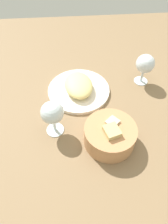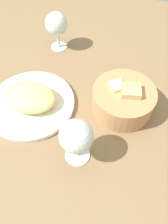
{
  "view_description": "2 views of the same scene",
  "coord_description": "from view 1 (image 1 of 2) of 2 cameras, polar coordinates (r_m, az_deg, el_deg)",
  "views": [
    {
      "loc": [
        58.5,
        -7.87,
        63.59
      ],
      "look_at": [
        9.87,
        -3.95,
        4.58
      ],
      "focal_mm": 34.47,
      "sensor_mm": 36.0,
      "label": 1
    },
    {
      "loc": [
        23.3,
        -34.27,
        50.01
      ],
      "look_at": [
        11.41,
        -4.5,
        4.43
      ],
      "focal_mm": 33.79,
      "sensor_mm": 36.0,
      "label": 2
    }
  ],
  "objects": [
    {
      "name": "ground_plane",
      "position": [
        0.87,
        2.06,
        2.8
      ],
      "size": [
        140.0,
        140.0,
        2.0
      ],
      "primitive_type": "cube",
      "color": "olive"
    },
    {
      "name": "plate",
      "position": [
        0.9,
        -1.4,
        5.76
      ],
      "size": [
        25.37,
        25.37,
        1.4
      ],
      "primitive_type": "cylinder",
      "color": "white",
      "rests_on": "ground_plane"
    },
    {
      "name": "bread_basket",
      "position": [
        0.72,
        6.88,
        -6.04
      ],
      "size": [
        17.24,
        17.24,
        9.16
      ],
      "color": "tan",
      "rests_on": "ground_plane"
    },
    {
      "name": "omelette",
      "position": [
        0.87,
        -1.44,
        7.16
      ],
      "size": [
        16.87,
        13.01,
        4.58
      ],
      "primitive_type": "ellipsoid",
      "rotation": [
        0.0,
        0.0,
        0.13
      ],
      "color": "#EBD883",
      "rests_on": "plate"
    },
    {
      "name": "lettuce_garnish",
      "position": [
        0.93,
        -2.46,
        8.86
      ],
      "size": [
        3.8,
        3.8,
        1.12
      ],
      "primitive_type": "cone",
      "color": "#3F8729",
      "rests_on": "plate"
    },
    {
      "name": "wine_glass_near",
      "position": [
        0.71,
        -8.38,
        -0.43
      ],
      "size": [
        7.78,
        7.78,
        13.74
      ],
      "color": "silver",
      "rests_on": "ground_plane"
    },
    {
      "name": "wine_glass_far",
      "position": [
        0.92,
        15.9,
        11.99
      ],
      "size": [
        7.62,
        7.62,
        13.23
      ],
      "color": "silver",
      "rests_on": "ground_plane"
    }
  ]
}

